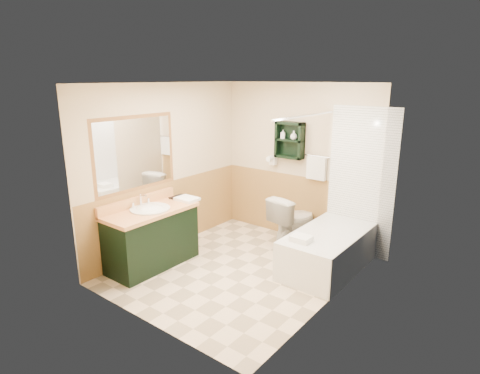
% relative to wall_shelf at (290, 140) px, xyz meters
% --- Properties ---
extents(floor, '(3.00, 3.00, 0.00)m').
position_rel_wall_shelf_xyz_m(floor, '(0.10, -1.41, -1.55)').
color(floor, beige).
rests_on(floor, ground).
extents(back_wall, '(2.60, 0.04, 2.40)m').
position_rel_wall_shelf_xyz_m(back_wall, '(0.10, 0.11, -0.35)').
color(back_wall, '#F3E6BE').
rests_on(back_wall, ground).
extents(left_wall, '(0.04, 3.00, 2.40)m').
position_rel_wall_shelf_xyz_m(left_wall, '(-1.22, -1.41, -0.35)').
color(left_wall, '#F3E6BE').
rests_on(left_wall, ground).
extents(right_wall, '(0.04, 3.00, 2.40)m').
position_rel_wall_shelf_xyz_m(right_wall, '(1.42, -1.41, -0.35)').
color(right_wall, '#F3E6BE').
rests_on(right_wall, ground).
extents(ceiling, '(2.60, 3.00, 0.04)m').
position_rel_wall_shelf_xyz_m(ceiling, '(0.10, -1.41, 0.87)').
color(ceiling, white).
rests_on(ceiling, back_wall).
extents(wainscot_left, '(2.98, 2.98, 1.00)m').
position_rel_wall_shelf_xyz_m(wainscot_left, '(-1.19, -1.41, -1.05)').
color(wainscot_left, '#B7874A').
rests_on(wainscot_left, left_wall).
extents(wainscot_back, '(2.58, 2.58, 1.00)m').
position_rel_wall_shelf_xyz_m(wainscot_back, '(0.10, 0.08, -1.05)').
color(wainscot_back, '#B7874A').
rests_on(wainscot_back, back_wall).
extents(mirror_frame, '(1.30, 1.30, 1.00)m').
position_rel_wall_shelf_xyz_m(mirror_frame, '(-1.17, -1.96, -0.05)').
color(mirror_frame, brown).
rests_on(mirror_frame, left_wall).
extents(mirror_glass, '(1.20, 1.20, 0.90)m').
position_rel_wall_shelf_xyz_m(mirror_glass, '(-1.17, -1.96, -0.05)').
color(mirror_glass, white).
rests_on(mirror_glass, left_wall).
extents(tile_right, '(1.50, 1.50, 2.10)m').
position_rel_wall_shelf_xyz_m(tile_right, '(1.38, -0.66, -0.50)').
color(tile_right, white).
rests_on(tile_right, right_wall).
extents(tile_back, '(0.95, 0.95, 2.10)m').
position_rel_wall_shelf_xyz_m(tile_back, '(1.13, 0.07, -0.50)').
color(tile_back, white).
rests_on(tile_back, back_wall).
extents(tile_accent, '(1.50, 1.50, 0.10)m').
position_rel_wall_shelf_xyz_m(tile_accent, '(1.37, -0.66, 0.35)').
color(tile_accent, '#154934').
rests_on(tile_accent, right_wall).
extents(wall_shelf, '(0.45, 0.15, 0.55)m').
position_rel_wall_shelf_xyz_m(wall_shelf, '(0.00, 0.00, 0.00)').
color(wall_shelf, black).
rests_on(wall_shelf, back_wall).
extents(hair_dryer, '(0.10, 0.24, 0.18)m').
position_rel_wall_shelf_xyz_m(hair_dryer, '(-0.30, 0.02, -0.35)').
color(hair_dryer, white).
rests_on(hair_dryer, back_wall).
extents(towel_bar, '(0.40, 0.06, 0.40)m').
position_rel_wall_shelf_xyz_m(towel_bar, '(0.45, 0.04, -0.20)').
color(towel_bar, silver).
rests_on(towel_bar, back_wall).
extents(curtain_rod, '(0.03, 1.60, 0.03)m').
position_rel_wall_shelf_xyz_m(curtain_rod, '(0.63, -0.66, 0.45)').
color(curtain_rod, silver).
rests_on(curtain_rod, back_wall).
extents(shower_curtain, '(1.05, 1.05, 1.70)m').
position_rel_wall_shelf_xyz_m(shower_curtain, '(0.63, -0.48, -0.40)').
color(shower_curtain, '#C1B392').
rests_on(shower_curtain, curtain_rod).
extents(vanity, '(0.59, 1.25, 0.79)m').
position_rel_wall_shelf_xyz_m(vanity, '(-0.89, -1.99, -1.15)').
color(vanity, black).
rests_on(vanity, ground).
extents(bathtub, '(0.78, 1.50, 0.52)m').
position_rel_wall_shelf_xyz_m(bathtub, '(1.03, -0.63, -1.29)').
color(bathtub, silver).
rests_on(bathtub, ground).
extents(toilet, '(0.57, 0.85, 0.77)m').
position_rel_wall_shelf_xyz_m(toilet, '(0.25, -0.24, -1.17)').
color(toilet, silver).
rests_on(toilet, ground).
extents(counter_towel, '(0.30, 0.24, 0.04)m').
position_rel_wall_shelf_xyz_m(counter_towel, '(-0.80, -1.41, -0.74)').
color(counter_towel, silver).
rests_on(counter_towel, vanity).
extents(vanity_book, '(0.18, 0.03, 0.24)m').
position_rel_wall_shelf_xyz_m(vanity_book, '(-1.06, -1.40, -0.63)').
color(vanity_book, black).
rests_on(vanity_book, vanity).
extents(tub_towel, '(0.24, 0.20, 0.07)m').
position_rel_wall_shelf_xyz_m(tub_towel, '(0.88, -1.13, -1.00)').
color(tub_towel, silver).
rests_on(tub_towel, bathtub).
extents(soap_bottle_a, '(0.10, 0.15, 0.06)m').
position_rel_wall_shelf_xyz_m(soap_bottle_a, '(-0.11, -0.01, 0.05)').
color(soap_bottle_a, silver).
rests_on(soap_bottle_a, wall_shelf).
extents(soap_bottle_b, '(0.11, 0.13, 0.10)m').
position_rel_wall_shelf_xyz_m(soap_bottle_b, '(0.07, -0.01, 0.07)').
color(soap_bottle_b, silver).
rests_on(soap_bottle_b, wall_shelf).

